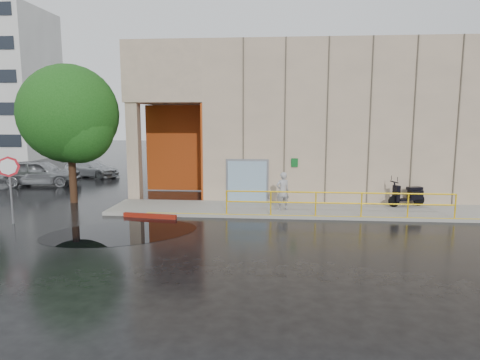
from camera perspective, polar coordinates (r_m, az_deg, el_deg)
The scene contains 12 objects.
ground at distance 15.49m, azimuth -1.28°, elevation -7.73°, with size 120.00×120.00×0.00m, color black.
sidewalk at distance 19.90m, azimuth 11.68°, elevation -4.01°, with size 20.00×3.00×0.15m, color gray.
building at distance 26.01m, azimuth 12.69°, elevation 8.04°, with size 20.00×10.17×8.00m.
guardrail at distance 18.50m, azimuth 13.00°, elevation -3.09°, with size 9.56×0.06×1.03m.
person at distance 19.22m, azimuth 5.71°, elevation -1.48°, with size 0.63×0.41×1.72m, color #9D9DA1.
scooter at distance 21.39m, azimuth 21.45°, elevation -1.09°, with size 1.91×1.15×1.44m.
stop_sign at distance 19.35m, azimuth -28.41°, elevation 0.55°, with size 0.72×0.48×2.76m.
red_curb at distance 18.82m, azimuth -11.93°, elevation -4.70°, with size 2.40×0.18×0.18m, color maroon.
puddle at distance 16.78m, azimuth -15.56°, elevation -6.76°, with size 5.74×3.54×0.01m, color black.
car_a at distance 29.60m, azimuth -25.11°, elevation 0.91°, with size 1.95×4.84×1.65m, color #9A9CA0.
car_c at distance 32.44m, azimuth -19.15°, elevation 1.46°, with size 1.70×4.18×1.21m, color #B9BDC1.
tree_near at distance 22.73m, azimuth -21.56°, elevation 7.73°, with size 4.81×4.81×6.85m.
Camera 1 is at (1.58, -14.79, 4.34)m, focal length 32.00 mm.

